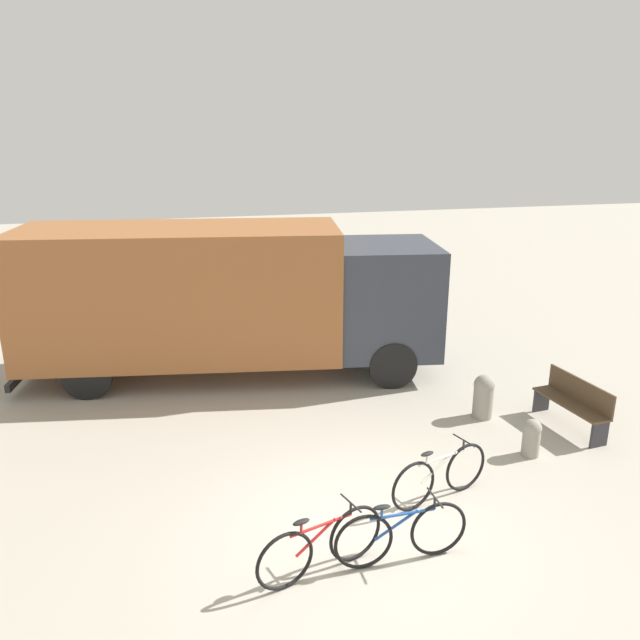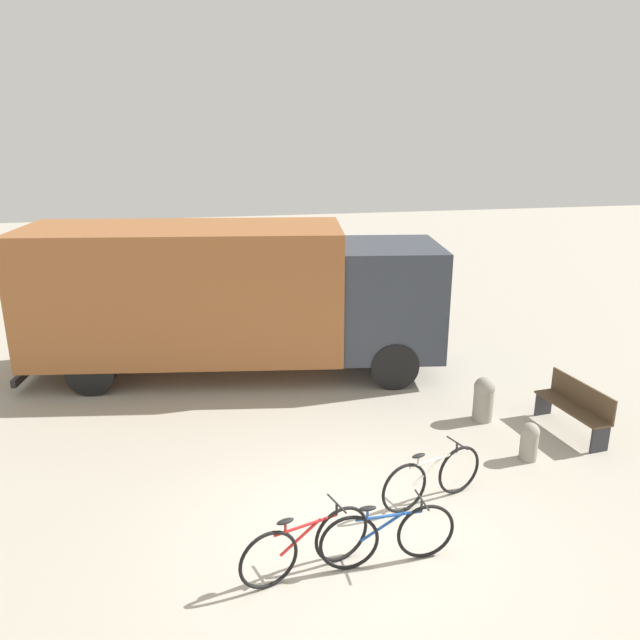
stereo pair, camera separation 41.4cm
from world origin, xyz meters
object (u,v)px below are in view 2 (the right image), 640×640
object	(u,v)px
bicycle_near	(306,545)
bollard_near_bench	(529,440)
bollard_far_bench	(484,397)
park_bench	(575,406)
delivery_truck	(228,293)
bicycle_far	(432,478)
bicycle_middle	(388,536)

from	to	relation	value
bicycle_near	bollard_near_bench	world-z (taller)	bicycle_near
bollard_near_bench	bollard_far_bench	size ratio (longest dim) A/B	0.77
park_bench	bollard_far_bench	xyz separation A→B (m)	(-1.37, 0.74, -0.05)
delivery_truck	park_bench	xyz separation A→B (m)	(5.72, -4.01, -1.28)
bicycle_far	bicycle_near	bearing A→B (deg)	-168.93
delivery_truck	bicycle_far	distance (m)	6.24
bicycle_near	bollard_near_bench	size ratio (longest dim) A/B	2.61
bicycle_middle	bollard_near_bench	bearing A→B (deg)	31.73
bollard_far_bench	bicycle_middle	bearing A→B (deg)	-130.24
delivery_truck	bollard_near_bench	bearing A→B (deg)	-38.14
delivery_truck	bicycle_far	size ratio (longest dim) A/B	5.37
bicycle_middle	bollard_far_bench	xyz separation A→B (m)	(2.89, 3.41, 0.05)
bicycle_near	bollard_far_bench	world-z (taller)	bicycle_near
bicycle_near	bicycle_middle	world-z (taller)	same
bicycle_far	bollard_near_bench	size ratio (longest dim) A/B	2.61
park_bench	bicycle_far	world-z (taller)	park_bench
bicycle_middle	park_bench	bearing A→B (deg)	30.73
park_bench	bicycle_near	world-z (taller)	park_bench
bicycle_far	bollard_far_bench	xyz separation A→B (m)	(1.87, 2.29, 0.05)
bicycle_middle	bollard_far_bench	bearing A→B (deg)	48.35
delivery_truck	bicycle_middle	size ratio (longest dim) A/B	5.16
bicycle_middle	bicycle_far	size ratio (longest dim) A/B	1.04
bollard_near_bench	bollard_far_bench	bearing A→B (deg)	94.05
park_bench	delivery_truck	bearing A→B (deg)	48.44
bicycle_near	bicycle_far	size ratio (longest dim) A/B	1.00
park_bench	bollard_far_bench	size ratio (longest dim) A/B	1.92
bicycle_near	bollard_far_bench	bearing A→B (deg)	23.43
delivery_truck	park_bench	world-z (taller)	delivery_truck
bicycle_far	park_bench	bearing A→B (deg)	7.87
delivery_truck	bollard_far_bench	bearing A→B (deg)	-28.36
bicycle_middle	bollard_near_bench	xyz separation A→B (m)	(2.99, 1.95, -0.05)
bollard_far_bench	bicycle_far	bearing A→B (deg)	-129.36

